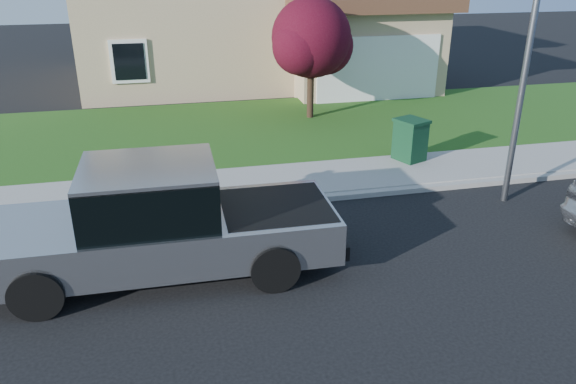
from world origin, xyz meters
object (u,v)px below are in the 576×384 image
object	(u,v)px
woman	(142,199)
trash_bin	(410,139)
ornamental_tree	(312,42)
street_lamp	(531,52)
pickup_truck	(160,224)

from	to	relation	value
woman	trash_bin	world-z (taller)	woman
ornamental_tree	trash_bin	bearing A→B (deg)	-74.06
woman	street_lamp	size ratio (longest dim) A/B	0.31
pickup_truck	ornamental_tree	size ratio (longest dim) A/B	1.59
ornamental_tree	street_lamp	world-z (taller)	street_lamp
woman	ornamental_tree	bearing A→B (deg)	-143.56
woman	ornamental_tree	xyz separation A→B (m)	(5.30, 7.40, 1.69)
pickup_truck	woman	world-z (taller)	pickup_truck
pickup_truck	street_lamp	xyz separation A→B (m)	(7.50, 1.34, 2.35)
pickup_truck	woman	bearing A→B (deg)	104.16
pickup_truck	street_lamp	distance (m)	7.97
ornamental_tree	woman	bearing A→B (deg)	-125.60
street_lamp	woman	bearing A→B (deg)	160.58
ornamental_tree	street_lamp	xyz separation A→B (m)	(2.52, -7.37, 0.74)
woman	street_lamp	bearing A→B (deg)	162.22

